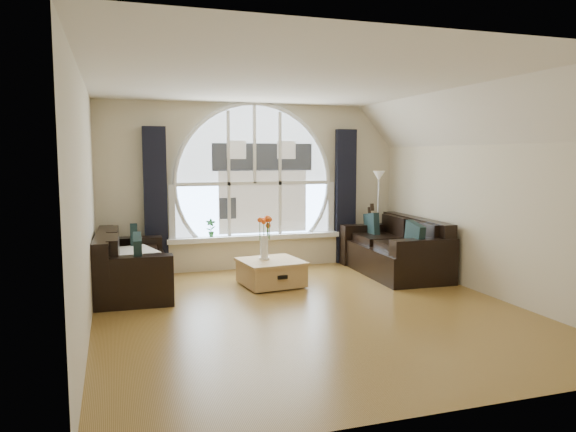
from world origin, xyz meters
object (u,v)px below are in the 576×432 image
object	(u,v)px
vase_flowers	(264,232)
floor_lamp	(378,219)
guitar	(369,234)
coffee_chest	(271,271)
potted_plant	(211,228)
sofa_right	(394,249)
sofa_left	(132,263)

from	to	relation	value
vase_flowers	floor_lamp	bearing A→B (deg)	18.26
vase_flowers	guitar	size ratio (longest dim) A/B	0.66
coffee_chest	guitar	bearing A→B (deg)	17.64
vase_flowers	coffee_chest	bearing A→B (deg)	-51.78
vase_flowers	potted_plant	world-z (taller)	vase_flowers
sofa_right	floor_lamp	xyz separation A→B (m)	(0.05, 0.65, 0.40)
potted_plant	floor_lamp	bearing A→B (deg)	-9.62
coffee_chest	vase_flowers	xyz separation A→B (m)	(-0.07, 0.09, 0.55)
coffee_chest	vase_flowers	distance (m)	0.57
floor_lamp	vase_flowers	bearing A→B (deg)	-161.74
coffee_chest	guitar	distance (m)	2.20
guitar	floor_lamp	bearing A→B (deg)	-31.87
coffee_chest	floor_lamp	size ratio (longest dim) A/B	0.52
guitar	sofa_left	bearing A→B (deg)	-166.71
sofa_left	coffee_chest	bearing A→B (deg)	-4.83
potted_plant	vase_flowers	bearing A→B (deg)	-64.48
sofa_left	guitar	size ratio (longest dim) A/B	1.74
sofa_left	vase_flowers	distance (m)	1.86
sofa_left	sofa_right	world-z (taller)	sofa_right
coffee_chest	floor_lamp	bearing A→B (deg)	14.27
sofa_left	vase_flowers	world-z (taller)	vase_flowers
sofa_right	coffee_chest	world-z (taller)	sofa_right
vase_flowers	potted_plant	bearing A→B (deg)	115.52
coffee_chest	potted_plant	bearing A→B (deg)	109.77
sofa_left	coffee_chest	xyz separation A→B (m)	(1.90, -0.23, -0.20)
floor_lamp	potted_plant	size ratio (longest dim) A/B	5.43
sofa_right	guitar	xyz separation A→B (m)	(-0.07, 0.74, 0.13)
sofa_right	potted_plant	world-z (taller)	potted_plant
sofa_right	floor_lamp	world-z (taller)	floor_lamp
floor_lamp	potted_plant	xyz separation A→B (m)	(-2.75, 0.47, -0.10)
sofa_left	potted_plant	distance (m)	1.67
coffee_chest	vase_flowers	world-z (taller)	vase_flowers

